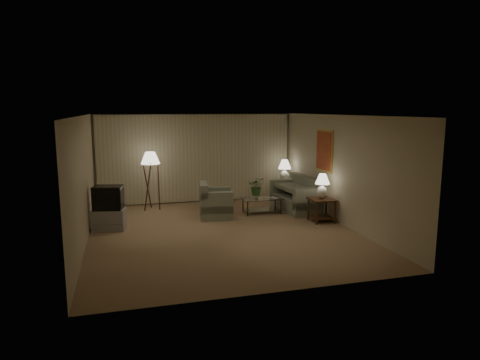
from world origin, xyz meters
name	(u,v)px	position (x,y,z in m)	size (l,w,h in m)	color
ground	(222,232)	(0.00, 0.00, 0.00)	(7.00, 7.00, 0.00)	#9D8356
room_shell	(209,151)	(0.02, 1.51, 1.75)	(6.04, 7.02, 2.72)	#C2B695
sofa	(295,197)	(2.50, 1.56, 0.38)	(1.82, 1.09, 0.76)	gray
armchair	(216,204)	(0.14, 1.34, 0.37)	(1.10, 1.06, 0.74)	gray
side_table_near	(322,206)	(2.65, 0.21, 0.42)	(0.60, 0.60, 0.60)	#391B0F
side_table_far	(284,188)	(2.65, 2.81, 0.40)	(0.50, 0.42, 0.60)	#391B0F
table_lamp_near	(322,184)	(2.65, 0.21, 0.98)	(0.37, 0.37, 0.64)	white
table_lamp_far	(285,169)	(2.65, 2.81, 1.01)	(0.40, 0.40, 0.69)	white
coffee_table	(262,203)	(1.46, 1.46, 0.28)	(1.09, 0.59, 0.41)	silver
tv_cabinet	(109,219)	(-2.55, 0.88, 0.25)	(0.82, 0.60, 0.50)	#9A9A9D
crt_tv	(108,198)	(-2.55, 0.88, 0.78)	(0.73, 0.59, 0.56)	black
floor_lamp	(151,180)	(-1.43, 2.71, 0.86)	(0.54, 0.54, 1.65)	#391B0F
ottoman	(220,200)	(0.54, 2.53, 0.19)	(0.58, 0.58, 0.39)	#B4623D
vase	(257,196)	(1.31, 1.46, 0.49)	(0.14, 0.14, 0.15)	white
flowers	(257,184)	(1.31, 1.46, 0.81)	(0.45, 0.39, 0.50)	#3A692E
book	(272,198)	(1.71, 1.36, 0.42)	(0.18, 0.24, 0.02)	olive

